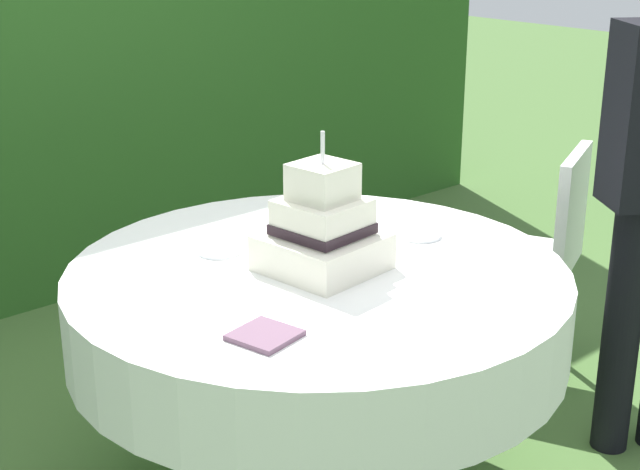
# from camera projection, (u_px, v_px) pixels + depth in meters

# --- Properties ---
(cake_table) EXTENTS (1.41, 1.41, 0.76)m
(cake_table) POSITION_uv_depth(u_px,v_px,m) (318.00, 308.00, 2.68)
(cake_table) COLOR #4C4C51
(cake_table) RESTS_ON ground_plane
(wedding_cake) EXTENTS (0.32, 0.32, 0.39)m
(wedding_cake) POSITION_uv_depth(u_px,v_px,m) (322.00, 231.00, 2.61)
(wedding_cake) COLOR silver
(wedding_cake) RESTS_ON cake_table
(serving_plate_near) EXTENTS (0.12, 0.12, 0.01)m
(serving_plate_near) POSITION_uv_depth(u_px,v_px,m) (219.00, 251.00, 2.76)
(serving_plate_near) COLOR white
(serving_plate_near) RESTS_ON cake_table
(serving_plate_far) EXTENTS (0.13, 0.13, 0.01)m
(serving_plate_far) POSITION_uv_depth(u_px,v_px,m) (420.00, 235.00, 2.89)
(serving_plate_far) COLOR white
(serving_plate_far) RESTS_ON cake_table
(napkin_stack) EXTENTS (0.16, 0.16, 0.01)m
(napkin_stack) POSITION_uv_depth(u_px,v_px,m) (265.00, 335.00, 2.22)
(napkin_stack) COLOR #6B4C60
(napkin_stack) RESTS_ON cake_table
(garden_chair) EXTENTS (0.53, 0.53, 0.89)m
(garden_chair) POSITION_uv_depth(u_px,v_px,m) (541.00, 242.00, 3.47)
(garden_chair) COLOR white
(garden_chair) RESTS_ON ground_plane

